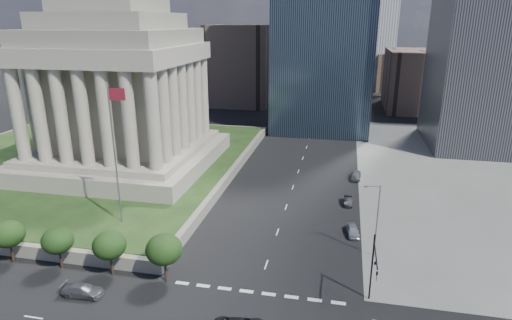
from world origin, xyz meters
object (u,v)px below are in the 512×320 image
(war_memorial, at_px, (117,66))
(flagpole, at_px, (115,147))
(suv_grey, at_px, (83,290))
(parked_sedan_near, at_px, (353,230))
(parked_sedan_mid, at_px, (348,201))
(street_lamp_north, at_px, (376,217))
(traffic_signal_ne, at_px, (374,266))
(parked_sedan_far, at_px, (356,175))

(war_memorial, height_order, flagpole, war_memorial)
(suv_grey, height_order, parked_sedan_near, suv_grey)
(parked_sedan_near, distance_m, parked_sedan_mid, 10.85)
(flagpole, xyz_separation_m, suv_grey, (2.77, -14.56, -12.42))
(street_lamp_north, bearing_deg, parked_sedan_mid, 101.42)
(war_memorial, relative_size, parked_sedan_near, 9.54)
(suv_grey, bearing_deg, flagpole, 8.41)
(traffic_signal_ne, bearing_deg, parked_sedan_far, 91.43)
(parked_sedan_near, bearing_deg, traffic_signal_ne, -93.05)
(war_memorial, height_order, parked_sedan_near, war_memorial)
(traffic_signal_ne, height_order, parked_sedan_far, traffic_signal_ne)
(parked_sedan_mid, bearing_deg, suv_grey, -133.57)
(suv_grey, xyz_separation_m, parked_sedan_mid, (29.11, 31.79, -0.08))
(war_memorial, relative_size, suv_grey, 8.10)
(suv_grey, xyz_separation_m, parked_sedan_far, (30.56, 44.45, 0.07))
(flagpole, height_order, parked_sedan_near, flagpole)
(flagpole, distance_m, parked_sedan_far, 46.44)
(war_memorial, relative_size, traffic_signal_ne, 4.88)
(street_lamp_north, bearing_deg, traffic_signal_ne, -94.19)
(suv_grey, bearing_deg, street_lamp_north, -66.68)
(street_lamp_north, height_order, parked_sedan_far, street_lamp_north)
(war_memorial, relative_size, parked_sedan_mid, 10.43)
(street_lamp_north, relative_size, parked_sedan_mid, 2.67)
(suv_grey, relative_size, parked_sedan_near, 1.18)
(parked_sedan_near, bearing_deg, parked_sedan_far, 79.31)
(traffic_signal_ne, bearing_deg, parked_sedan_near, 95.89)
(war_memorial, height_order, street_lamp_north, war_memorial)
(war_memorial, distance_m, flagpole, 28.16)
(street_lamp_north, relative_size, suv_grey, 2.08)
(suv_grey, bearing_deg, war_memorial, 18.83)
(traffic_signal_ne, relative_size, street_lamp_north, 0.80)
(war_memorial, distance_m, suv_grey, 46.25)
(street_lamp_north, bearing_deg, flagpole, -178.37)
(flagpole, distance_m, suv_grey, 19.34)
(parked_sedan_near, distance_m, parked_sedan_far, 23.50)
(traffic_signal_ne, height_order, parked_sedan_near, traffic_signal_ne)
(flagpole, bearing_deg, parked_sedan_mid, 28.38)
(suv_grey, height_order, parked_sedan_far, parked_sedan_far)
(parked_sedan_mid, bearing_deg, flagpole, -152.70)
(suv_grey, bearing_deg, parked_sedan_mid, -44.83)
(traffic_signal_ne, xyz_separation_m, parked_sedan_far, (-1.00, 40.19, -4.48))
(suv_grey, xyz_separation_m, parked_sedan_near, (29.84, 20.96, -0.00))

